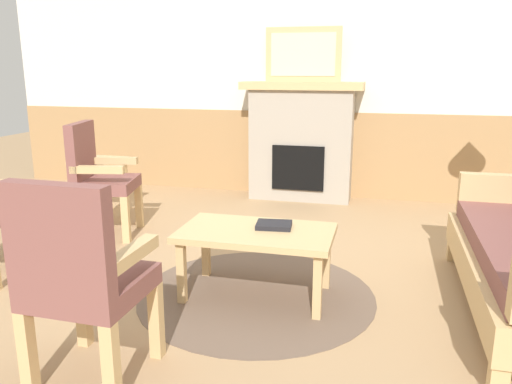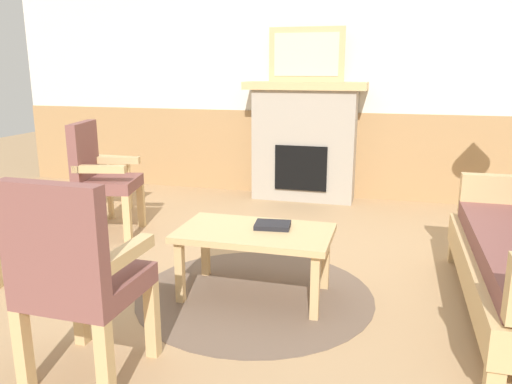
% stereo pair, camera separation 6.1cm
% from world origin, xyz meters
% --- Properties ---
extents(ground_plane, '(14.00, 14.00, 0.00)m').
position_xyz_m(ground_plane, '(0.00, 0.00, 0.00)').
color(ground_plane, tan).
extents(wall_back, '(7.20, 0.14, 2.70)m').
position_xyz_m(wall_back, '(0.00, 2.60, 1.31)').
color(wall_back, silver).
rests_on(wall_back, ground_plane).
extents(fireplace, '(1.30, 0.44, 1.28)m').
position_xyz_m(fireplace, '(0.00, 2.35, 0.65)').
color(fireplace, '#A39989').
rests_on(fireplace, ground_plane).
extents(framed_picture, '(0.80, 0.04, 0.56)m').
position_xyz_m(framed_picture, '(0.00, 2.35, 1.56)').
color(framed_picture, tan).
rests_on(framed_picture, fireplace).
extents(coffee_table, '(0.96, 0.56, 0.44)m').
position_xyz_m(coffee_table, '(0.14, -0.18, 0.39)').
color(coffee_table, tan).
rests_on(coffee_table, ground_plane).
extents(round_rug, '(1.52, 1.52, 0.01)m').
position_xyz_m(round_rug, '(0.14, -0.18, 0.00)').
color(round_rug, brown).
rests_on(round_rug, ground_plane).
extents(book_on_table, '(0.24, 0.20, 0.03)m').
position_xyz_m(book_on_table, '(0.23, -0.10, 0.46)').
color(book_on_table, black).
rests_on(book_on_table, coffee_table).
extents(armchair_near_fireplace, '(0.57, 0.57, 0.98)m').
position_xyz_m(armchair_near_fireplace, '(-1.49, 0.68, 0.54)').
color(armchair_near_fireplace, tan).
rests_on(armchair_near_fireplace, ground_plane).
extents(armchair_front_left, '(0.49, 0.49, 0.98)m').
position_xyz_m(armchair_front_left, '(-0.39, -1.27, 0.54)').
color(armchair_front_left, tan).
rests_on(armchair_front_left, ground_plane).
extents(side_table, '(0.44, 0.44, 0.55)m').
position_xyz_m(side_table, '(-1.84, 1.27, 0.43)').
color(side_table, tan).
rests_on(side_table, ground_plane).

